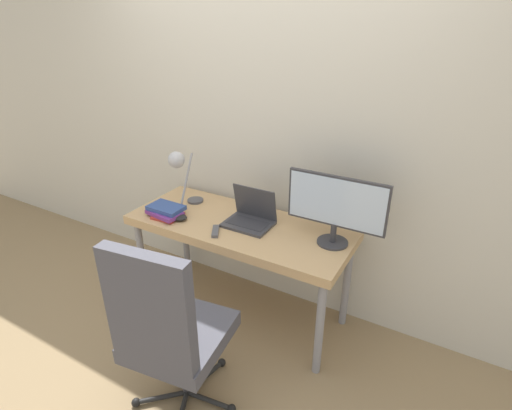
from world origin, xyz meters
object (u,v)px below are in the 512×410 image
Objects in this scene: monitor at (336,206)px; office_chair at (169,329)px; game_controller at (177,216)px; desk_lamp at (180,167)px; book_stack at (166,211)px; laptop at (250,217)px.

monitor is 1.13m from office_chair.
monitor is 0.55× the size of office_chair.
game_controller is (-1.02, -0.22, -0.23)m from monitor.
office_chair reaches higher than game_controller.
monitor is at bearing 4.13° from desk_lamp.
monitor is at bearing 11.40° from book_stack.
game_controller is at bearing 126.27° from office_chair.
laptop is 0.52× the size of monitor.
laptop is 0.28× the size of office_chair.
laptop is 0.93m from office_chair.
desk_lamp reaches higher than office_chair.
desk_lamp reaches higher than book_stack.
office_chair is (-0.50, -0.94, -0.40)m from monitor.
office_chair is at bearing -49.09° from book_stack.
laptop is 0.50m from game_controller.
desk_lamp is (-1.09, -0.08, 0.07)m from monitor.
monitor is 3.86× the size of game_controller.
laptop is at bearing 18.97° from book_stack.
office_chair is (0.59, -0.86, -0.47)m from desk_lamp.
laptop is at bearing 93.89° from office_chair.
laptop is 0.72× the size of desk_lamp.
monitor is at bearing 62.12° from office_chair.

